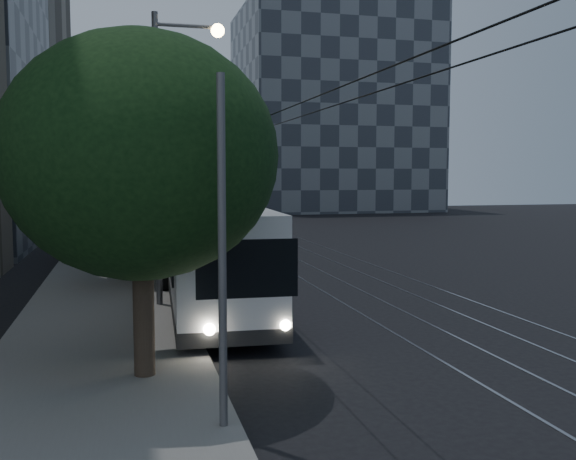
% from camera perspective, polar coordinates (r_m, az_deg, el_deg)
% --- Properties ---
extents(ground, '(120.00, 120.00, 0.00)m').
position_cam_1_polar(ground, '(21.97, 4.14, -6.50)').
color(ground, black).
rests_on(ground, ground).
extents(sidewalk, '(5.00, 90.00, 0.15)m').
position_cam_1_polar(sidewalk, '(40.65, -15.18, -1.25)').
color(sidewalk, slate).
rests_on(sidewalk, ground).
extents(tram_rails, '(4.52, 90.00, 0.02)m').
position_cam_1_polar(tram_rails, '(41.71, -1.31, -1.01)').
color(tram_rails, '#96969E').
rests_on(tram_rails, ground).
extents(overhead_wires, '(2.23, 90.00, 6.00)m').
position_cam_1_polar(overhead_wires, '(40.47, -11.71, 3.61)').
color(overhead_wires, black).
rests_on(overhead_wires, ground).
extents(building_distant_right, '(22.00, 18.00, 24.00)m').
position_cam_1_polar(building_distant_right, '(79.77, 3.95, 10.47)').
color(building_distant_right, '#32373F').
rests_on(building_distant_right, ground).
extents(trolleybus, '(3.32, 13.22, 5.63)m').
position_cam_1_polar(trolleybus, '(21.42, -6.88, -1.91)').
color(trolleybus, silver).
rests_on(trolleybus, ground).
extents(pickup_silver, '(3.46, 6.61, 1.78)m').
position_cam_1_polar(pickup_silver, '(34.33, -7.37, -0.87)').
color(pickup_silver, '#A4A7AC').
rests_on(pickup_silver, ground).
extents(car_white_a, '(1.80, 4.16, 1.40)m').
position_cam_1_polar(car_white_a, '(35.01, -7.46, -1.07)').
color(car_white_a, silver).
rests_on(car_white_a, ground).
extents(car_white_b, '(2.53, 5.12, 1.43)m').
position_cam_1_polar(car_white_b, '(44.65, -10.95, 0.21)').
color(car_white_b, silver).
rests_on(car_white_b, ground).
extents(car_white_c, '(2.33, 4.28, 1.34)m').
position_cam_1_polar(car_white_c, '(46.62, -9.19, 0.38)').
color(car_white_c, silver).
rests_on(car_white_c, ground).
extents(car_white_d, '(3.00, 4.15, 1.31)m').
position_cam_1_polar(car_white_d, '(51.36, -9.96, 0.77)').
color(car_white_d, silver).
rests_on(car_white_d, ground).
extents(tree_0, '(5.66, 5.66, 7.29)m').
position_cam_1_polar(tree_0, '(13.56, -12.97, 6.38)').
color(tree_0, '#2D2319').
rests_on(tree_0, ground).
extents(tree_1, '(4.48, 4.48, 6.40)m').
position_cam_1_polar(tree_1, '(26.42, -13.64, 4.84)').
color(tree_1, '#2D2319').
rests_on(tree_1, ground).
extents(tree_2, '(4.95, 4.95, 6.80)m').
position_cam_1_polar(tree_2, '(33.55, -14.66, 5.15)').
color(tree_2, '#2D2319').
rests_on(tree_2, ground).
extents(tree_3, '(4.40, 4.40, 5.83)m').
position_cam_1_polar(tree_3, '(37.20, -13.93, 4.02)').
color(tree_3, '#2D2319').
rests_on(tree_3, ground).
extents(tree_4, '(5.16, 5.16, 6.54)m').
position_cam_1_polar(tree_4, '(44.42, -13.93, 4.63)').
color(tree_4, '#2D2319').
rests_on(tree_4, ground).
extents(tree_5, '(5.78, 5.78, 6.98)m').
position_cam_1_polar(tree_5, '(55.54, -14.03, 4.85)').
color(tree_5, '#2D2319').
rests_on(tree_5, ground).
extents(streetlamp_near, '(2.30, 0.44, 9.45)m').
position_cam_1_polar(streetlamp_near, '(21.09, -10.48, 8.58)').
color(streetlamp_near, '#5B5B5E').
rests_on(streetlamp_near, ground).
extents(streetlamp_far, '(2.16, 0.44, 8.76)m').
position_cam_1_polar(streetlamp_far, '(39.60, -11.45, 6.30)').
color(streetlamp_far, '#5B5B5E').
rests_on(streetlamp_far, ground).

